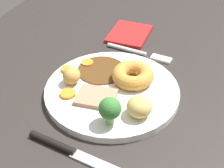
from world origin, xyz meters
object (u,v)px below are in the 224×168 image
object	(u,v)px
meat_slice_main	(96,97)
carrot_coin_front	(68,94)
dinner_plate	(112,91)
broccoli_floret	(110,109)
folded_napkin	(129,34)
carrot_coin_back	(87,63)
yorkshire_pudding	(133,75)
roast_potato_left	(71,76)
fork	(141,53)
knife	(70,151)
roast_potato_right	(139,107)
carrot_coin_side	(67,69)

from	to	relation	value
meat_slice_main	carrot_coin_front	world-z (taller)	meat_slice_main
dinner_plate	broccoli_floret	xyz separation A→B (cm)	(8.55, 3.14, 3.67)
folded_napkin	carrot_coin_back	bearing A→B (deg)	-10.68
carrot_coin_back	broccoli_floret	size ratio (longest dim) A/B	0.50
yorkshire_pudding	carrot_coin_back	size ratio (longest dim) A/B	3.22
roast_potato_left	folded_napkin	bearing A→B (deg)	172.37
fork	knife	size ratio (longest dim) A/B	0.83
folded_napkin	roast_potato_left	bearing A→B (deg)	-7.63
roast_potato_right	knife	size ratio (longest dim) A/B	0.24
dinner_plate	folded_napkin	world-z (taller)	dinner_plate
roast_potato_right	fork	world-z (taller)	roast_potato_right
carrot_coin_side	broccoli_floret	bearing A→B (deg)	52.98
carrot_coin_side	dinner_plate	bearing A→B (deg)	80.47
broccoli_floret	carrot_coin_back	bearing A→B (deg)	-141.96
meat_slice_main	carrot_coin_back	bearing A→B (deg)	-146.01
meat_slice_main	carrot_coin_front	distance (cm)	5.33
yorkshire_pudding	knife	world-z (taller)	yorkshire_pudding
roast_potato_left	roast_potato_right	distance (cm)	15.19
dinner_plate	knife	distance (cm)	15.84
yorkshire_pudding	carrot_coin_back	world-z (taller)	yorkshire_pudding
yorkshire_pudding	carrot_coin_side	xyz separation A→B (cm)	(1.83, -13.37, -1.05)
yorkshire_pudding	knife	xyz separation A→B (cm)	(19.43, -3.43, -2.34)
dinner_plate	roast_potato_right	bearing A→B (deg)	54.88
yorkshire_pudding	roast_potato_left	bearing A→B (deg)	-65.06
roast_potato_left	carrot_coin_front	xyz separation A→B (cm)	(3.61, 1.04, -1.40)
folded_napkin	carrot_coin_front	bearing A→B (deg)	-4.47
carrot_coin_front	carrot_coin_back	world-z (taller)	same
meat_slice_main	fork	size ratio (longest dim) A/B	0.45
meat_slice_main	roast_potato_right	size ratio (longest dim) A/B	1.58
broccoli_floret	meat_slice_main	bearing A→B (deg)	-135.03
broccoli_floret	fork	xyz separation A→B (cm)	(-23.73, -2.44, -3.98)
roast_potato_left	carrot_coin_side	distance (cm)	4.37
meat_slice_main	roast_potato_left	size ratio (longest dim) A/B	1.92
yorkshire_pudding	folded_napkin	bearing A→B (deg)	-158.43
dinner_plate	broccoli_floret	world-z (taller)	broccoli_floret
yorkshire_pudding	fork	bearing A→B (deg)	-169.63
dinner_plate	fork	xyz separation A→B (cm)	(-15.18, 0.70, -0.31)
fork	roast_potato_left	bearing A→B (deg)	-113.15
dinner_plate	folded_napkin	bearing A→B (deg)	-168.39
roast_potato_right	broccoli_floret	xyz separation A→B (cm)	(3.64, -3.85, 1.20)
roast_potato_right	broccoli_floret	world-z (taller)	broccoli_floret
yorkshire_pudding	roast_potato_left	world-z (taller)	roast_potato_left
meat_slice_main	broccoli_floret	bearing A→B (deg)	44.97
yorkshire_pudding	broccoli_floret	bearing A→B (deg)	1.51
dinner_plate	fork	distance (cm)	15.20
carrot_coin_front	broccoli_floret	size ratio (longest dim) A/B	0.57
carrot_coin_back	knife	xyz separation A→B (cm)	(21.25, 7.18, -1.24)
broccoli_floret	yorkshire_pudding	bearing A→B (deg)	-178.49
yorkshire_pudding	carrot_coin_front	bearing A→B (deg)	-48.22
roast_potato_left	carrot_coin_front	distance (cm)	4.01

